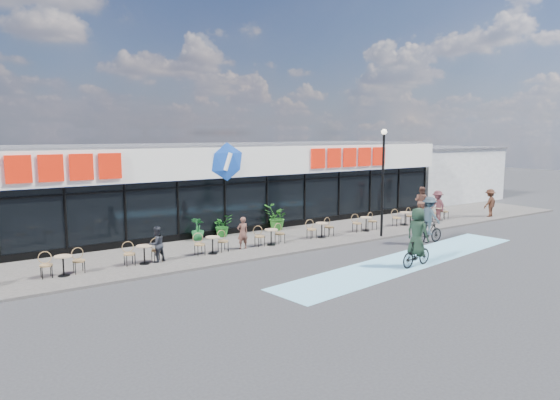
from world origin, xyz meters
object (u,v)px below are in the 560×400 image
patron_right (157,244)px  cyclist_a (417,242)px  potted_plant_mid (222,225)px  potted_plant_right (276,217)px  pedestrian_c (490,203)px  pedestrian_b (421,201)px  pedestrian_a (438,205)px  patron_left (243,233)px  lamp_post (383,173)px  potted_plant_left (198,229)px  cyclist_b (429,222)px

patron_right → cyclist_a: size_ratio=0.62×
potted_plant_mid → potted_plant_right: bearing=-3.0°
potted_plant_right → patron_right: (-7.58, -2.84, 0.04)m
potted_plant_mid → pedestrian_c: 16.86m
pedestrian_b → potted_plant_right: bearing=69.9°
pedestrian_a → pedestrian_c: 3.87m
potted_plant_right → pedestrian_c: size_ratio=0.81×
patron_left → cyclist_a: size_ratio=0.61×
potted_plant_right → pedestrian_c: (13.30, -3.73, 0.16)m
patron_left → pedestrian_b: pedestrian_b is taller
patron_right → lamp_post: bearing=156.8°
potted_plant_left → cyclist_a: bearing=-59.6°
patron_right → pedestrian_a: (17.13, 0.05, 0.16)m
potted_plant_left → cyclist_a: size_ratio=0.47×
patron_left → cyclist_a: (4.34, -6.10, 0.18)m
potted_plant_left → potted_plant_mid: potted_plant_mid is taller
lamp_post → patron_left: size_ratio=3.70×
potted_plant_mid → cyclist_b: (7.55, -6.52, 0.36)m
lamp_post → potted_plant_left: lamp_post is taller
pedestrian_b → cyclist_a: (-9.29, -7.67, -0.01)m
lamp_post → pedestrian_b: (6.54, 3.07, -2.23)m
lamp_post → pedestrian_a: size_ratio=3.02×
lamp_post → cyclist_a: (-2.75, -4.60, -2.24)m
patron_right → pedestrian_a: pedestrian_a is taller
patron_right → potted_plant_right: bearing=-175.4°
potted_plant_left → cyclist_a: 10.30m
pedestrian_a → pedestrian_c: bearing=92.0°
lamp_post → cyclist_a: 5.81m
cyclist_b → pedestrian_b: bearing=42.9°
pedestrian_b → potted_plant_mid: bearing=70.8°
lamp_post → potted_plant_mid: (-6.58, 4.41, -2.58)m
pedestrian_a → patron_right: bearing=-73.9°
potted_plant_mid → potted_plant_right: size_ratio=0.81×
lamp_post → patron_right: bearing=172.7°
pedestrian_a → cyclist_a: cyclist_a is taller
potted_plant_mid → cyclist_a: cyclist_a is taller
cyclist_a → cyclist_b: 4.47m
potted_plant_right → potted_plant_left: bearing=179.6°
pedestrian_b → pedestrian_c: size_ratio=1.07×
lamp_post → pedestrian_c: (9.82, 0.52, -2.29)m
lamp_post → potted_plant_right: 6.01m
pedestrian_c → potted_plant_mid: bearing=-17.5°
potted_plant_mid → patron_left: size_ratio=0.77×
potted_plant_left → potted_plant_mid: size_ratio=0.99×
potted_plant_left → patron_right: 4.22m
pedestrian_a → cyclist_b: (-5.10, -3.57, 0.03)m
lamp_post → pedestrian_a: 6.64m
pedestrian_a → cyclist_b: bearing=-39.1°
potted_plant_right → cyclist_a: size_ratio=0.59×
patron_right → pedestrian_b: 17.68m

